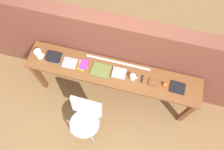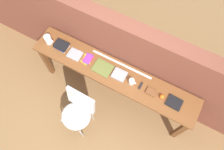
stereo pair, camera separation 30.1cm
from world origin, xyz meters
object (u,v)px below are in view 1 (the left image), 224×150
pitcher_white (39,54)px  magazine_cycling (70,63)px  book_stack_leftmost (54,57)px  book_open_centre (101,70)px  chair_white_moulded (85,118)px  mug (133,77)px  leather_journal_brown (153,83)px  pamphlet_pile_colourful (83,65)px  sports_ball_small (165,85)px  multitool_folded (142,79)px  book_repair_rightmost (178,88)px

pitcher_white → magazine_cycling: pitcher_white is taller
book_stack_leftmost → book_open_centre: bearing=-1.3°
pitcher_white → book_stack_leftmost: (0.21, 0.02, -0.04)m
chair_white_moulded → mug: size_ratio=8.10×
chair_white_moulded → leather_journal_brown: leather_journal_brown is taller
pamphlet_pile_colourful → mug: bearing=-2.3°
book_stack_leftmost → sports_ball_small: book_stack_leftmost is taller
multitool_folded → book_open_centre: bearing=-178.7°
pitcher_white → book_open_centre: size_ratio=0.68×
sports_ball_small → pitcher_white: bearing=-179.9°
chair_white_moulded → multitool_folded: multitool_folded is taller
chair_white_moulded → pitcher_white: pitcher_white is taller
magazine_cycling → leather_journal_brown: bearing=-1.3°
multitool_folded → book_repair_rightmost: 0.49m
pamphlet_pile_colourful → book_repair_rightmost: (1.34, -0.01, 0.00)m
pamphlet_pile_colourful → sports_ball_small: bearing=-1.1°
book_stack_leftmost → book_open_centre: size_ratio=0.79×
pitcher_white → mug: pitcher_white is taller
book_repair_rightmost → pamphlet_pile_colourful: bearing=-178.2°
chair_white_moulded → leather_journal_brown: (0.82, 0.63, 0.37)m
magazine_cycling → pitcher_white: bearing=178.9°
chair_white_moulded → multitool_folded: size_ratio=8.10×
multitool_folded → book_repair_rightmost: (0.49, -0.00, 0.00)m
pamphlet_pile_colourful → book_open_centre: (0.27, -0.02, 0.00)m
chair_white_moulded → mug: 0.91m
book_stack_leftmost → leather_journal_brown: bearing=-0.7°
pitcher_white → multitool_folded: size_ratio=1.67×
multitool_folded → sports_ball_small: size_ratio=1.74×
magazine_cycling → book_open_centre: bearing=-1.1°
book_open_centre → leather_journal_brown: size_ratio=2.07×
pitcher_white → magazine_cycling: size_ratio=0.91×
book_stack_leftmost → sports_ball_small: (1.60, -0.02, -0.01)m
pamphlet_pile_colourful → leather_journal_brown: bearing=-1.3°
book_repair_rightmost → chair_white_moulded: bearing=-148.6°
pitcher_white → book_repair_rightmost: size_ratio=0.93×
pamphlet_pile_colourful → multitool_folded: 0.85m
book_repair_rightmost → book_stack_leftmost: bearing=-177.9°
pamphlet_pile_colourful → sports_ball_small: (1.17, -0.02, 0.02)m
pitcher_white → book_stack_leftmost: pitcher_white is taller
pitcher_white → magazine_cycling: 0.45m
pitcher_white → sports_ball_small: pitcher_white is taller
magazine_cycling → pamphlet_pile_colourful: size_ratio=1.03×
multitool_folded → book_stack_leftmost: bearing=179.9°
pitcher_white → book_stack_leftmost: bearing=5.4°
magazine_cycling → leather_journal_brown: leather_journal_brown is taller
magazine_cycling → multitool_folded: bearing=-0.5°
chair_white_moulded → pamphlet_pile_colourful: size_ratio=4.54×
chair_white_moulded → book_open_centre: (0.08, 0.63, 0.36)m
mug → multitool_folded: (0.13, 0.02, -0.04)m
book_open_centre → mug: mug is taller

